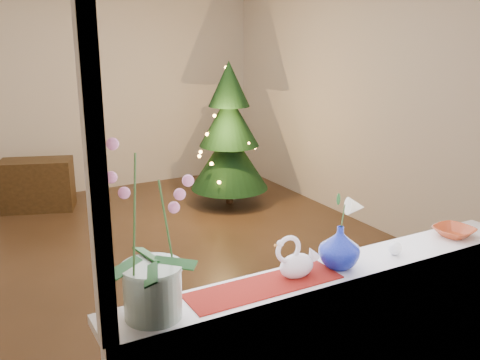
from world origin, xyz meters
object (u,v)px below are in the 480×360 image
object	(u,v)px
swan	(297,257)
amber_dish	(454,232)
blue_vase	(340,244)
xmas_tree	(229,134)
paperweight	(395,248)
side_table	(38,185)
orchid_pot	(150,230)

from	to	relation	value
swan	amber_dish	distance (m)	1.01
blue_vase	amber_dish	world-z (taller)	blue_vase
amber_dish	xmas_tree	bearing A→B (deg)	81.64
amber_dish	xmas_tree	size ratio (longest dim) A/B	0.10
paperweight	amber_dish	size ratio (longest dim) A/B	0.39
amber_dish	swan	bearing A→B (deg)	179.71
swan	side_table	world-z (taller)	swan
xmas_tree	blue_vase	bearing A→B (deg)	-110.10
swan	xmas_tree	distance (m)	3.86
amber_dish	xmas_tree	xyz separation A→B (m)	(0.52, 3.54, -0.12)
xmas_tree	amber_dish	bearing A→B (deg)	-98.36
amber_dish	paperweight	bearing A→B (deg)	-176.56
orchid_pot	blue_vase	xyz separation A→B (m)	(0.90, 0.00, -0.24)
orchid_pot	swan	xyz separation A→B (m)	(0.67, 0.01, -0.25)
swan	blue_vase	distance (m)	0.23
paperweight	amber_dish	xyz separation A→B (m)	(0.45, 0.03, -0.01)
swan	amber_dish	world-z (taller)	swan
orchid_pot	amber_dish	size ratio (longest dim) A/B	4.09
swan	paperweight	size ratio (longest dim) A/B	3.41
blue_vase	paperweight	world-z (taller)	blue_vase
blue_vase	side_table	distance (m)	4.51
xmas_tree	side_table	distance (m)	2.24
blue_vase	orchid_pot	bearing A→B (deg)	-179.73
side_table	amber_dish	bearing A→B (deg)	-51.88
xmas_tree	side_table	world-z (taller)	xmas_tree
orchid_pot	paperweight	xyz separation A→B (m)	(1.23, -0.02, -0.32)
orchid_pot	paperweight	size ratio (longest dim) A/B	10.56
blue_vase	side_table	xyz separation A→B (m)	(-0.70, 4.39, -0.75)
swan	xmas_tree	world-z (taller)	xmas_tree
orchid_pot	side_table	size ratio (longest dim) A/B	0.91
paperweight	xmas_tree	world-z (taller)	xmas_tree
swan	side_table	distance (m)	4.47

